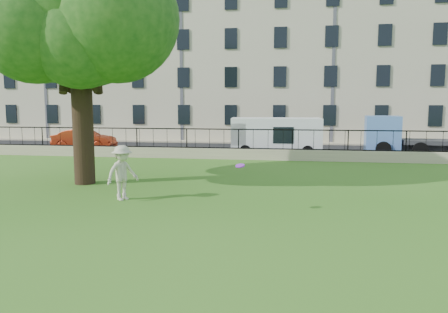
% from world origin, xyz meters
% --- Properties ---
extents(ground, '(120.00, 120.00, 0.00)m').
position_xyz_m(ground, '(0.00, 0.00, 0.00)').
color(ground, '#336C19').
rests_on(ground, ground).
extents(retaining_wall, '(50.00, 0.40, 0.60)m').
position_xyz_m(retaining_wall, '(0.00, 12.00, 0.30)').
color(retaining_wall, gray).
rests_on(retaining_wall, ground).
extents(iron_railing, '(50.00, 0.05, 1.13)m').
position_xyz_m(iron_railing, '(0.00, 12.00, 1.15)').
color(iron_railing, black).
rests_on(iron_railing, retaining_wall).
extents(street, '(60.00, 9.00, 0.01)m').
position_xyz_m(street, '(0.00, 16.70, 0.01)').
color(street, black).
rests_on(street, ground).
extents(sidewalk, '(60.00, 1.40, 0.12)m').
position_xyz_m(sidewalk, '(0.00, 21.90, 0.06)').
color(sidewalk, gray).
rests_on(sidewalk, ground).
extents(building_row, '(56.40, 10.40, 13.80)m').
position_xyz_m(building_row, '(0.00, 27.57, 6.92)').
color(building_row, beige).
rests_on(building_row, ground).
extents(tree, '(8.17, 6.37, 10.18)m').
position_xyz_m(tree, '(-5.26, 3.75, 6.77)').
color(tree, black).
rests_on(tree, ground).
extents(man, '(1.22, 1.35, 1.82)m').
position_xyz_m(man, '(-2.50, 1.12, 0.91)').
color(man, beige).
rests_on(man, ground).
extents(frisbee, '(0.33, 0.33, 0.12)m').
position_xyz_m(frisbee, '(1.53, 0.02, 1.40)').
color(frisbee, purple).
extents(red_sedan, '(4.26, 1.66, 1.38)m').
position_xyz_m(red_sedan, '(-11.00, 15.40, 0.69)').
color(red_sedan, '#B23115').
rests_on(red_sedan, street).
extents(white_van, '(5.53, 2.49, 2.26)m').
position_xyz_m(white_van, '(2.00, 14.40, 1.13)').
color(white_van, white).
rests_on(white_van, street).
extents(blue_truck, '(5.83, 2.49, 2.38)m').
position_xyz_m(blue_truck, '(10.28, 15.40, 1.19)').
color(blue_truck, '#5581C9').
rests_on(blue_truck, street).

